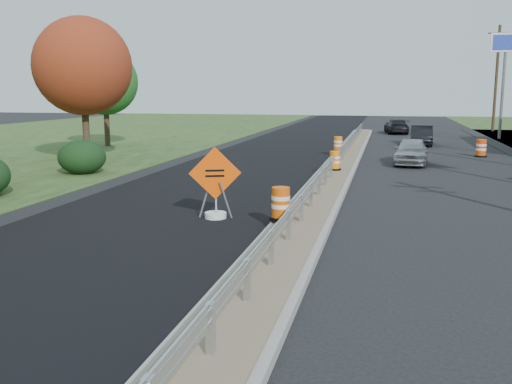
% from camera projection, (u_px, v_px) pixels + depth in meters
% --- Properties ---
extents(ground, '(140.00, 140.00, 0.00)m').
position_uv_depth(ground, '(311.00, 214.00, 17.17)').
color(ground, black).
rests_on(ground, ground).
extents(milled_overlay, '(7.20, 120.00, 0.01)m').
position_uv_depth(milled_overlay, '(248.00, 167.00, 27.73)').
color(milled_overlay, black).
rests_on(milled_overlay, ground).
extents(median, '(1.60, 55.00, 0.23)m').
position_uv_depth(median, '(335.00, 173.00, 24.82)').
color(median, gray).
rests_on(median, ground).
extents(guardrail, '(0.10, 46.15, 0.72)m').
position_uv_depth(guardrail, '(337.00, 157.00, 25.67)').
color(guardrail, silver).
rests_on(guardrail, median).
extents(pylon_sign_north, '(2.20, 0.30, 7.90)m').
position_uv_depth(pylon_sign_north, '(505.00, 52.00, 42.49)').
color(pylon_sign_north, slate).
rests_on(pylon_sign_north, ground).
extents(utility_pole_north, '(1.90, 0.26, 9.40)m').
position_uv_depth(utility_pole_north, '(496.00, 76.00, 51.17)').
color(utility_pole_north, '#473523').
rests_on(utility_pole_north, ground).
extents(hedge_north, '(2.09, 2.09, 1.52)m').
position_uv_depth(hedge_north, '(82.00, 157.00, 25.22)').
color(hedge_north, black).
rests_on(hedge_north, ground).
extents(tree_near_red, '(4.95, 4.95, 7.35)m').
position_uv_depth(tree_near_red, '(83.00, 66.00, 28.79)').
color(tree_near_red, '#473523').
rests_on(tree_near_red, ground).
extents(tree_near_back, '(4.29, 4.29, 6.37)m').
position_uv_depth(tree_near_back, '(105.00, 82.00, 37.24)').
color(tree_near_back, '#473523').
rests_on(tree_near_back, ground).
extents(caution_sign, '(1.42, 0.63, 2.08)m').
position_uv_depth(caution_sign, '(215.00, 201.00, 16.43)').
color(caution_sign, white).
rests_on(caution_sign, ground).
extents(barrel_median_near, '(0.61, 0.61, 0.89)m').
position_uv_depth(barrel_median_near, '(281.00, 204.00, 15.24)').
color(barrel_median_near, black).
rests_on(barrel_median_near, median).
extents(barrel_median_mid, '(0.56, 0.56, 0.83)m').
position_uv_depth(barrel_median_mid, '(335.00, 161.00, 24.86)').
color(barrel_median_mid, black).
rests_on(barrel_median_mid, median).
extents(barrel_median_far, '(0.59, 0.59, 0.87)m').
position_uv_depth(barrel_median_far, '(338.00, 145.00, 32.23)').
color(barrel_median_far, black).
rests_on(barrel_median_far, median).
extents(barrel_shoulder_mid, '(0.67, 0.67, 0.98)m').
position_uv_depth(barrel_shoulder_mid, '(481.00, 149.00, 31.85)').
color(barrel_shoulder_mid, black).
rests_on(barrel_shoulder_mid, ground).
extents(car_silver, '(1.89, 4.02, 1.33)m').
position_uv_depth(car_silver, '(411.00, 151.00, 28.57)').
color(car_silver, '#ACACB1').
rests_on(car_silver, ground).
extents(car_dark_mid, '(1.56, 4.11, 1.34)m').
position_uv_depth(car_dark_mid, '(421.00, 135.00, 38.74)').
color(car_dark_mid, black).
rests_on(car_dark_mid, ground).
extents(car_dark_far, '(2.23, 4.51, 1.26)m').
position_uv_depth(car_dark_far, '(396.00, 126.00, 49.30)').
color(car_dark_far, black).
rests_on(car_dark_far, ground).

